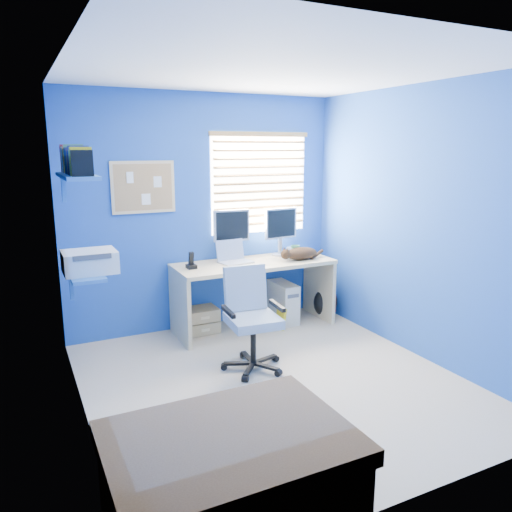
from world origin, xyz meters
name	(u,v)px	position (x,y,z in m)	size (l,w,h in m)	color
floor	(274,382)	(0.00, 0.00, 0.00)	(3.00, 3.20, 0.00)	#C0A88C
ceiling	(277,70)	(0.00, 0.00, 2.50)	(3.00, 3.20, 0.00)	white
wall_back	(204,213)	(0.00, 1.60, 1.25)	(3.00, 0.01, 2.50)	#2151B4
wall_front	(424,286)	(0.00, -1.60, 1.25)	(3.00, 0.01, 2.50)	#2151B4
wall_left	(76,254)	(-1.50, 0.00, 1.25)	(0.01, 3.20, 2.50)	#2151B4
wall_right	(419,224)	(1.50, 0.00, 1.25)	(0.01, 3.20, 2.50)	#2151B4
desk	(254,295)	(0.42, 1.26, 0.37)	(1.71, 0.65, 0.74)	#D5B984
laptop	(236,253)	(0.23, 1.30, 0.85)	(0.33, 0.26, 0.22)	silver
monitor_left	(231,234)	(0.27, 1.52, 1.01)	(0.40, 0.12, 0.54)	silver
monitor_right	(280,232)	(0.83, 1.42, 1.01)	(0.40, 0.12, 0.54)	silver
phone	(191,260)	(-0.27, 1.27, 0.82)	(0.09, 0.11, 0.17)	black
mug	(295,250)	(1.03, 1.41, 0.79)	(0.10, 0.09, 0.10)	#356F46
cd_spindle	(292,250)	(1.01, 1.46, 0.78)	(0.13, 0.13, 0.07)	silver
cat	(301,253)	(0.94, 1.14, 0.81)	(0.38, 0.20, 0.14)	black
tower_pc	(283,302)	(0.81, 1.30, 0.23)	(0.19, 0.44, 0.45)	beige
drawer_boxes	(201,320)	(-0.15, 1.38, 0.14)	(0.35, 0.28, 0.27)	tan
yellow_book	(281,318)	(0.67, 1.10, 0.12)	(0.03, 0.17, 0.24)	yellow
backpack	(325,302)	(1.33, 1.22, 0.17)	(0.30, 0.22, 0.35)	black
bed_corner	(230,484)	(-0.99, -1.38, 0.28)	(1.16, 0.82, 0.56)	brown
office_chair	(251,331)	(-0.04, 0.36, 0.34)	(0.57, 0.57, 0.90)	black
window_blinds	(260,183)	(0.65, 1.57, 1.55)	(1.15, 0.05, 1.10)	white
corkboard	(143,187)	(-0.65, 1.58, 1.55)	(0.64, 0.02, 0.52)	#D5B984
wall_shelves	(82,212)	(-1.35, 0.75, 1.43)	(0.42, 0.90, 1.05)	#326DB6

